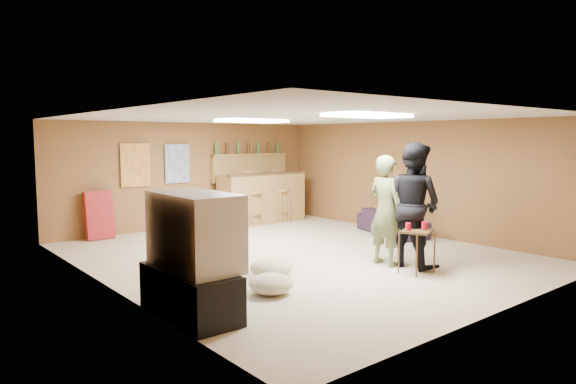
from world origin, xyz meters
TOP-DOWN VIEW (x-y plane):
  - ground at (0.00, 0.00)m, footprint 7.00×7.00m
  - ceiling at (0.00, 0.00)m, footprint 6.00×7.00m
  - wall_back at (0.00, 3.50)m, footprint 6.00×0.02m
  - wall_front at (0.00, -3.50)m, footprint 6.00×0.02m
  - wall_left at (-3.00, 0.00)m, footprint 0.02×7.00m
  - wall_right at (3.00, 0.00)m, footprint 0.02×7.00m
  - tv_stand at (-2.72, -1.50)m, footprint 0.55×1.30m
  - dvd_box at (-2.50, -1.50)m, footprint 0.35×0.50m
  - tv_body at (-2.65, -1.50)m, footprint 0.60×1.10m
  - tv_screen at (-2.34, -1.50)m, footprint 0.02×0.95m
  - bar_counter at (1.50, 2.95)m, footprint 2.00×0.60m
  - bar_lip at (1.50, 2.70)m, footprint 2.10×0.12m
  - bar_shelf at (1.50, 3.40)m, footprint 2.00×0.18m
  - bar_backing at (1.50, 3.42)m, footprint 2.00×0.14m
  - poster_left at (-1.20, 3.46)m, footprint 0.60×0.03m
  - poster_right at (-0.30, 3.46)m, footprint 0.55×0.03m
  - folding_chair_stack at (-2.00, 3.30)m, footprint 0.50×0.26m
  - ceiling_panel_front at (0.00, -1.50)m, footprint 1.20×0.60m
  - ceiling_panel_back at (0.00, 1.20)m, footprint 1.20×0.60m
  - person_olive at (0.60, -1.34)m, footprint 0.39×0.59m
  - person_black at (0.84, -1.65)m, footprint 0.69×0.88m
  - sofa at (2.61, 0.18)m, footprint 1.07×1.74m
  - tray_table at (0.57, -1.93)m, footprint 0.57×0.52m
  - cup_red_near at (0.43, -1.88)m, footprint 0.10×0.10m
  - cup_red_far at (0.65, -1.99)m, footprint 0.10×0.10m
  - cup_blue at (0.74, -1.85)m, footprint 0.10×0.10m
  - bar_stool_left at (1.12, 2.74)m, footprint 0.55×0.55m
  - bar_stool_right at (1.87, 2.73)m, footprint 0.52×0.52m
  - cushion_near_tv at (-1.14, -0.83)m, footprint 0.74×0.74m
  - cushion_mid at (-0.91, -0.66)m, footprint 0.61×0.61m
  - cushion_far at (-1.59, -1.42)m, footprint 0.54×0.54m
  - bottle_row at (1.44, 3.38)m, footprint 1.76×0.08m

SIDE VIEW (x-z plane):
  - ground at x=0.00m, z-range 0.00..0.00m
  - cushion_mid at x=-0.91m, z-range 0.00..0.21m
  - cushion_far at x=-1.59m, z-range 0.00..0.24m
  - cushion_near_tv at x=-1.14m, z-range 0.00..0.26m
  - dvd_box at x=-2.50m, z-range 0.11..0.19m
  - sofa at x=2.61m, z-range 0.00..0.47m
  - tv_stand at x=-2.72m, z-range 0.00..0.50m
  - tray_table at x=0.57m, z-range 0.00..0.61m
  - folding_chair_stack at x=-2.00m, z-range -0.01..0.91m
  - bar_counter at x=1.50m, z-range 0.00..1.10m
  - bar_stool_right at x=1.87m, z-range 0.00..1.27m
  - bar_stool_left at x=1.12m, z-range 0.00..1.32m
  - cup_red_near at x=0.43m, z-range 0.61..0.71m
  - cup_blue at x=0.74m, z-range 0.61..0.72m
  - cup_red_far at x=0.65m, z-range 0.61..0.72m
  - person_olive at x=0.60m, z-range 0.00..1.63m
  - tv_body at x=-2.65m, z-range 0.50..1.30m
  - tv_screen at x=-2.34m, z-range 0.57..1.23m
  - person_black at x=0.84m, z-range 0.00..1.81m
  - wall_back at x=0.00m, z-range 0.00..2.20m
  - wall_front at x=0.00m, z-range 0.00..2.20m
  - wall_left at x=-3.00m, z-range 0.00..2.20m
  - wall_right at x=3.00m, z-range 0.00..2.20m
  - bar_lip at x=1.50m, z-range 1.08..1.12m
  - bar_backing at x=1.50m, z-range 0.90..1.50m
  - poster_left at x=-1.20m, z-range 0.93..1.78m
  - poster_right at x=-0.30m, z-range 0.95..1.75m
  - bar_shelf at x=1.50m, z-range 1.48..1.52m
  - bottle_row at x=1.44m, z-range 1.52..1.78m
  - ceiling_panel_front at x=0.00m, z-range 2.15..2.19m
  - ceiling_panel_back at x=0.00m, z-range 2.15..2.19m
  - ceiling at x=0.00m, z-range 2.19..2.21m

